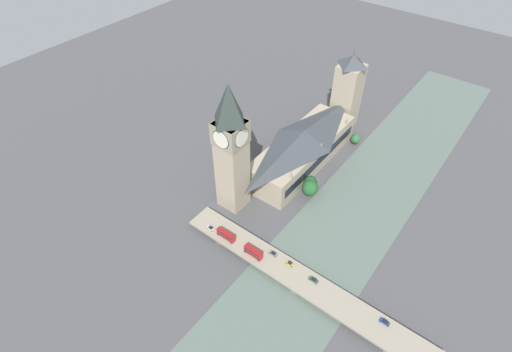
% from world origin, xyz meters
% --- Properties ---
extents(ground_plane, '(600.00, 600.00, 0.00)m').
position_xyz_m(ground_plane, '(0.00, 0.00, 0.00)').
color(ground_plane, '#4C4C4F').
extents(river_water, '(51.82, 360.00, 0.30)m').
position_xyz_m(river_water, '(-31.91, 0.00, 0.15)').
color(river_water, slate).
rests_on(river_water, ground_plane).
extents(parliament_hall, '(27.52, 85.65, 26.00)m').
position_xyz_m(parliament_hall, '(16.53, -8.00, 12.89)').
color(parliament_hall, tan).
rests_on(parliament_hall, ground_plane).
extents(clock_tower, '(15.24, 15.24, 78.33)m').
position_xyz_m(clock_tower, '(28.77, 45.82, 41.41)').
color(clock_tower, tan).
rests_on(clock_tower, ground_plane).
extents(victoria_tower, '(16.07, 16.07, 57.60)m').
position_xyz_m(victoria_tower, '(16.59, -62.86, 26.80)').
color(victoria_tower, tan).
rests_on(victoria_tower, ground_plane).
extents(road_bridge, '(135.63, 14.71, 4.06)m').
position_xyz_m(road_bridge, '(-31.91, 68.16, 3.22)').
color(road_bridge, gray).
rests_on(road_bridge, ground_plane).
extents(double_decker_bus_lead, '(10.94, 2.48, 4.81)m').
position_xyz_m(double_decker_bus_lead, '(12.86, 71.29, 6.71)').
color(double_decker_bus_lead, red).
rests_on(double_decker_bus_lead, road_bridge).
extents(double_decker_bus_mid, '(10.39, 2.66, 4.99)m').
position_xyz_m(double_decker_bus_mid, '(-5.29, 71.25, 6.81)').
color(double_decker_bus_mid, red).
rests_on(double_decker_bus_mid, road_bridge).
extents(car_northbound_lead, '(4.46, 1.75, 1.35)m').
position_xyz_m(car_northbound_lead, '(23.40, 71.71, 4.74)').
color(car_northbound_lead, silver).
rests_on(car_northbound_lead, road_bridge).
extents(car_northbound_mid, '(4.71, 1.85, 1.48)m').
position_xyz_m(car_northbound_mid, '(-37.29, 65.35, 4.79)').
color(car_northbound_mid, '#2D5638').
rests_on(car_northbound_mid, road_bridge).
extents(car_northbound_tail, '(4.37, 1.84, 1.54)m').
position_xyz_m(car_northbound_tail, '(-73.38, 64.46, 4.82)').
color(car_northbound_tail, navy).
rests_on(car_northbound_tail, road_bridge).
extents(car_southbound_lead, '(3.99, 1.77, 1.47)m').
position_xyz_m(car_southbound_lead, '(-22.99, 64.51, 4.78)').
color(car_southbound_lead, gold).
rests_on(car_southbound_lead, road_bridge).
extents(car_southbound_mid, '(4.59, 1.83, 1.44)m').
position_xyz_m(car_southbound_mid, '(-13.04, 64.71, 4.78)').
color(car_southbound_mid, slate).
rests_on(car_southbound_mid, road_bridge).
extents(tree_embankment_near, '(8.39, 8.39, 10.13)m').
position_xyz_m(tree_embankment_near, '(-1.09, 10.04, 5.93)').
color(tree_embankment_near, brown).
rests_on(tree_embankment_near, ground_plane).
extents(tree_embankment_mid, '(9.53, 9.53, 11.83)m').
position_xyz_m(tree_embankment_mid, '(-3.84, 15.03, 7.05)').
color(tree_embankment_mid, brown).
rests_on(tree_embankment_mid, ground_plane).
extents(tree_embankment_far, '(6.47, 6.47, 8.36)m').
position_xyz_m(tree_embankment_far, '(-2.32, -46.15, 5.11)').
color(tree_embankment_far, brown).
rests_on(tree_embankment_far, ground_plane).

